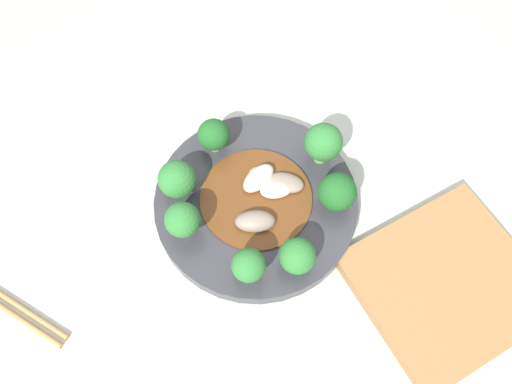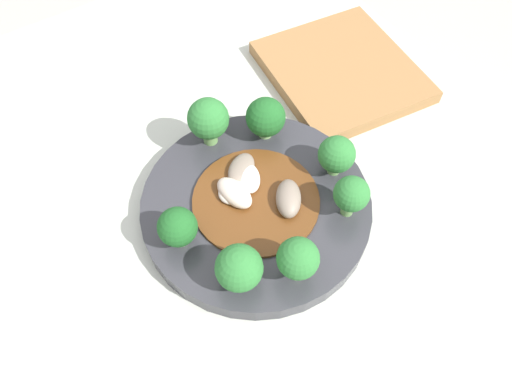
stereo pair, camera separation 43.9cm
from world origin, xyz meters
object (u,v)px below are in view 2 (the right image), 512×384
object	(u,v)px
broccoli_northwest	(239,268)
cutting_board	(341,71)
broccoli_west	(298,259)
broccoli_southwest	(351,195)
stirfry_center	(254,193)
broccoli_north	(178,227)
broccoli_east	(208,119)
broccoli_south	(335,153)
broccoli_southeast	(266,118)
plate	(256,206)

from	to	relation	value
broccoli_northwest	cutting_board	bearing A→B (deg)	-56.46
broccoli_west	cutting_board	bearing A→B (deg)	-47.60
broccoli_southwest	broccoli_northwest	size ratio (longest dim) A/B	1.00
broccoli_northwest	stirfry_center	distance (m)	0.11
broccoli_north	broccoli_west	size ratio (longest dim) A/B	0.90
broccoli_southwest	broccoli_north	size ratio (longest dim) A/B	1.08
broccoli_north	stirfry_center	bearing A→B (deg)	-87.36
broccoli_west	broccoli_east	size ratio (longest dim) A/B	0.89
broccoli_east	stirfry_center	bearing A→B (deg)	179.80
broccoli_south	broccoli_east	bearing A→B (deg)	39.77
broccoli_southeast	broccoli_east	distance (m)	0.07
broccoli_north	stirfry_center	world-z (taller)	broccoli_north
broccoli_southeast	broccoli_west	distance (m)	0.20
broccoli_southwest	cutting_board	distance (m)	0.26
broccoli_northwest	broccoli_east	xyz separation A→B (m)	(0.19, -0.07, 0.01)
plate	broccoli_east	size ratio (longest dim) A/B	4.05
plate	broccoli_west	size ratio (longest dim) A/B	4.54
plate	broccoli_southwest	distance (m)	0.12
broccoli_north	broccoli_east	xyz separation A→B (m)	(0.11, -0.10, 0.01)
broccoli_southwest	broccoli_southeast	size ratio (longest dim) A/B	1.01
plate	broccoli_northwest	xyz separation A→B (m)	(-0.08, 0.07, 0.04)
broccoli_south	broccoli_southwest	distance (m)	0.06
broccoli_southeast	broccoli_north	size ratio (longest dim) A/B	1.07
broccoli_south	broccoli_southeast	distance (m)	0.10
broccoli_northwest	broccoli_east	distance (m)	0.20
broccoli_south	broccoli_west	distance (m)	0.15
plate	stirfry_center	xyz separation A→B (m)	(0.01, -0.00, 0.02)
broccoli_south	broccoli_southeast	bearing A→B (deg)	21.97
broccoli_west	cutting_board	distance (m)	0.34
broccoli_southeast	broccoli_east	bearing A→B (deg)	65.15
stirfry_center	cutting_board	bearing A→B (deg)	-62.66
broccoli_east	broccoli_south	bearing A→B (deg)	-140.23
plate	stirfry_center	world-z (taller)	stirfry_center
broccoli_south	broccoli_north	distance (m)	0.21
broccoli_northwest	stirfry_center	bearing A→B (deg)	-41.52
plate	broccoli_north	bearing A→B (deg)	88.82
broccoli_southwest	broccoli_east	distance (m)	0.20
plate	broccoli_west	world-z (taller)	broccoli_west
plate	cutting_board	world-z (taller)	plate
plate	broccoli_north	distance (m)	0.11
broccoli_north	broccoli_west	bearing A→B (deg)	-140.90
cutting_board	broccoli_east	bearing A→B (deg)	94.23
broccoli_south	broccoli_east	distance (m)	0.16
broccoli_south	broccoli_east	size ratio (longest dim) A/B	0.82
stirfry_center	broccoli_west	bearing A→B (deg)	170.65
broccoli_east	stirfry_center	size ratio (longest dim) A/B	0.45
plate	broccoli_northwest	size ratio (longest dim) A/B	4.72
plate	broccoli_north	xyz separation A→B (m)	(0.00, 0.10, 0.04)
broccoli_northwest	broccoli_east	bearing A→B (deg)	-21.54
broccoli_southeast	broccoli_west	xyz separation A→B (m)	(-0.18, 0.08, 0.00)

